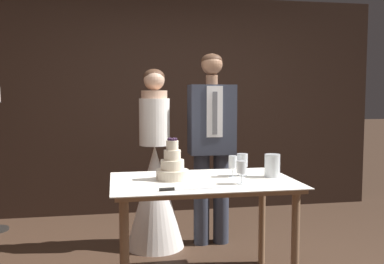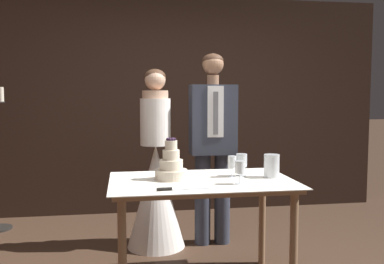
{
  "view_description": "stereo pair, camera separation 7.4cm",
  "coord_description": "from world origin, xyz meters",
  "px_view_note": "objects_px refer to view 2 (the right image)",
  "views": [
    {
      "loc": [
        -0.74,
        -2.93,
        1.42
      ],
      "look_at": [
        -0.1,
        0.54,
        1.12
      ],
      "focal_mm": 40.0,
      "sensor_mm": 36.0,
      "label": 1
    },
    {
      "loc": [
        -0.66,
        -2.94,
        1.42
      ],
      "look_at": [
        -0.1,
        0.54,
        1.12
      ],
      "focal_mm": 40.0,
      "sensor_mm": 36.0,
      "label": 2
    }
  ],
  "objects_px": {
    "tiered_cake": "(171,167)",
    "groom": "(213,139)",
    "cake_table": "(202,193)",
    "bride": "(156,183)",
    "hurricane_candle": "(272,166)",
    "wine_glass_near": "(242,162)",
    "wine_glass_far": "(232,163)",
    "wine_glass_middle": "(240,168)",
    "cake_knife": "(176,189)"
  },
  "relations": [
    {
      "from": "wine_glass_middle",
      "to": "cake_knife",
      "type": "bearing_deg",
      "value": -165.77
    },
    {
      "from": "wine_glass_near",
      "to": "cake_knife",
      "type": "bearing_deg",
      "value": -143.65
    },
    {
      "from": "tiered_cake",
      "to": "bride",
      "type": "height_order",
      "value": "bride"
    },
    {
      "from": "wine_glass_far",
      "to": "hurricane_candle",
      "type": "relative_size",
      "value": 0.93
    },
    {
      "from": "cake_table",
      "to": "tiered_cake",
      "type": "relative_size",
      "value": 4.33
    },
    {
      "from": "wine_glass_middle",
      "to": "groom",
      "type": "relative_size",
      "value": 0.09
    },
    {
      "from": "cake_knife",
      "to": "hurricane_candle",
      "type": "relative_size",
      "value": 2.41
    },
    {
      "from": "wine_glass_middle",
      "to": "bride",
      "type": "relative_size",
      "value": 0.1
    },
    {
      "from": "wine_glass_near",
      "to": "bride",
      "type": "relative_size",
      "value": 0.1
    },
    {
      "from": "cake_knife",
      "to": "groom",
      "type": "relative_size",
      "value": 0.23
    },
    {
      "from": "wine_glass_middle",
      "to": "bride",
      "type": "height_order",
      "value": "bride"
    },
    {
      "from": "cake_knife",
      "to": "hurricane_candle",
      "type": "distance_m",
      "value": 0.83
    },
    {
      "from": "tiered_cake",
      "to": "cake_knife",
      "type": "bearing_deg",
      "value": -91.4
    },
    {
      "from": "cake_table",
      "to": "wine_glass_far",
      "type": "height_order",
      "value": "wine_glass_far"
    },
    {
      "from": "wine_glass_far",
      "to": "cake_table",
      "type": "bearing_deg",
      "value": -163.94
    },
    {
      "from": "wine_glass_near",
      "to": "hurricane_candle",
      "type": "bearing_deg",
      "value": -23.08
    },
    {
      "from": "tiered_cake",
      "to": "bride",
      "type": "relative_size",
      "value": 0.19
    },
    {
      "from": "cake_table",
      "to": "wine_glass_middle",
      "type": "height_order",
      "value": "wine_glass_middle"
    },
    {
      "from": "wine_glass_near",
      "to": "hurricane_candle",
      "type": "relative_size",
      "value": 0.98
    },
    {
      "from": "tiered_cake",
      "to": "hurricane_candle",
      "type": "relative_size",
      "value": 1.78
    },
    {
      "from": "cake_table",
      "to": "groom",
      "type": "distance_m",
      "value": 0.98
    },
    {
      "from": "cake_table",
      "to": "wine_glass_middle",
      "type": "xyz_separation_m",
      "value": [
        0.23,
        -0.19,
        0.21
      ]
    },
    {
      "from": "cake_knife",
      "to": "groom",
      "type": "height_order",
      "value": "groom"
    },
    {
      "from": "wine_glass_far",
      "to": "hurricane_candle",
      "type": "xyz_separation_m",
      "value": [
        0.29,
        -0.06,
        -0.03
      ]
    },
    {
      "from": "tiered_cake",
      "to": "wine_glass_near",
      "type": "relative_size",
      "value": 1.81
    },
    {
      "from": "tiered_cake",
      "to": "bride",
      "type": "distance_m",
      "value": 0.89
    },
    {
      "from": "wine_glass_near",
      "to": "wine_glass_middle",
      "type": "distance_m",
      "value": 0.31
    },
    {
      "from": "cake_table",
      "to": "cake_knife",
      "type": "bearing_deg",
      "value": -126.59
    },
    {
      "from": "tiered_cake",
      "to": "wine_glass_near",
      "type": "height_order",
      "value": "tiered_cake"
    },
    {
      "from": "wine_glass_far",
      "to": "bride",
      "type": "height_order",
      "value": "bride"
    },
    {
      "from": "hurricane_candle",
      "to": "bride",
      "type": "distance_m",
      "value": 1.23
    },
    {
      "from": "hurricane_candle",
      "to": "bride",
      "type": "xyz_separation_m",
      "value": [
        -0.81,
        0.88,
        -0.28
      ]
    },
    {
      "from": "wine_glass_far",
      "to": "hurricane_candle",
      "type": "distance_m",
      "value": 0.3
    },
    {
      "from": "wine_glass_far",
      "to": "tiered_cake",
      "type": "bearing_deg",
      "value": -178.16
    },
    {
      "from": "wine_glass_middle",
      "to": "wine_glass_far",
      "type": "distance_m",
      "value": 0.26
    },
    {
      "from": "cake_knife",
      "to": "bride",
      "type": "relative_size",
      "value": 0.25
    },
    {
      "from": "cake_table",
      "to": "wine_glass_near",
      "type": "xyz_separation_m",
      "value": [
        0.33,
        0.1,
        0.21
      ]
    },
    {
      "from": "wine_glass_near",
      "to": "groom",
      "type": "xyz_separation_m",
      "value": [
        -0.06,
        0.79,
        0.09
      ]
    },
    {
      "from": "wine_glass_near",
      "to": "wine_glass_middle",
      "type": "bearing_deg",
      "value": -107.9
    },
    {
      "from": "cake_table",
      "to": "bride",
      "type": "height_order",
      "value": "bride"
    },
    {
      "from": "hurricane_candle",
      "to": "cake_knife",
      "type": "bearing_deg",
      "value": -157.27
    },
    {
      "from": "cake_knife",
      "to": "wine_glass_near",
      "type": "height_order",
      "value": "wine_glass_near"
    },
    {
      "from": "wine_glass_middle",
      "to": "groom",
      "type": "bearing_deg",
      "value": 88.18
    },
    {
      "from": "bride",
      "to": "hurricane_candle",
      "type": "bearing_deg",
      "value": -47.47
    },
    {
      "from": "wine_glass_near",
      "to": "bride",
      "type": "bearing_deg",
      "value": 127.11
    },
    {
      "from": "tiered_cake",
      "to": "groom",
      "type": "height_order",
      "value": "groom"
    },
    {
      "from": "wine_glass_far",
      "to": "groom",
      "type": "height_order",
      "value": "groom"
    },
    {
      "from": "tiered_cake",
      "to": "cake_knife",
      "type": "height_order",
      "value": "tiered_cake"
    },
    {
      "from": "tiered_cake",
      "to": "groom",
      "type": "relative_size",
      "value": 0.17
    },
    {
      "from": "tiered_cake",
      "to": "cake_knife",
      "type": "relative_size",
      "value": 0.74
    }
  ]
}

